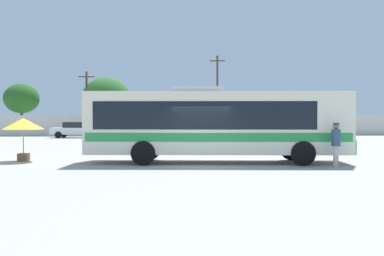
% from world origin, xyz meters
% --- Properties ---
extents(ground_plane, '(300.00, 300.00, 0.00)m').
position_xyz_m(ground_plane, '(0.00, 10.00, 0.00)').
color(ground_plane, '#A3A099').
extents(perimeter_wall, '(80.00, 0.30, 2.19)m').
position_xyz_m(perimeter_wall, '(0.00, 29.18, 1.10)').
color(perimeter_wall, beige).
rests_on(perimeter_wall, ground_plane).
extents(coach_bus_cream_green, '(11.76, 3.42, 3.40)m').
position_xyz_m(coach_bus_cream_green, '(0.71, 0.97, 1.82)').
color(coach_bus_cream_green, silver).
rests_on(coach_bus_cream_green, ground_plane).
extents(attendant_by_bus_door, '(0.51, 0.51, 1.82)m').
position_xyz_m(attendant_by_bus_door, '(5.48, -1.20, 1.04)').
color(attendant_by_bus_door, '#B7B2A8').
rests_on(attendant_by_bus_door, ground_plane).
extents(vendor_umbrella_near_gate_yellow, '(1.88, 1.88, 2.00)m').
position_xyz_m(vendor_umbrella_near_gate_yellow, '(-8.09, 2.14, 1.69)').
color(vendor_umbrella_near_gate_yellow, gray).
rests_on(vendor_umbrella_near_gate_yellow, ground_plane).
extents(parked_car_leftmost_white, '(4.63, 2.25, 1.53)m').
position_xyz_m(parked_car_leftmost_white, '(-10.27, 25.27, 0.81)').
color(parked_car_leftmost_white, silver).
rests_on(parked_car_leftmost_white, ground_plane).
extents(parked_car_second_silver, '(4.38, 2.07, 1.41)m').
position_xyz_m(parked_car_second_silver, '(-4.40, 25.72, 0.75)').
color(parked_car_second_silver, '#B7BABF').
rests_on(parked_car_second_silver, ground_plane).
extents(utility_pole_near, '(1.80, 0.24, 7.19)m').
position_xyz_m(utility_pole_near, '(-10.52, 32.60, 3.77)').
color(utility_pole_near, '#4C3823').
rests_on(utility_pole_near, ground_plane).
extents(utility_pole_far, '(1.79, 0.43, 9.13)m').
position_xyz_m(utility_pole_far, '(4.47, 32.82, 4.75)').
color(utility_pole_far, '#4C3823').
rests_on(utility_pole_far, ground_plane).
extents(roadside_tree_left, '(3.95, 3.95, 5.80)m').
position_xyz_m(roadside_tree_left, '(-17.89, 32.89, 4.11)').
color(roadside_tree_left, brown).
rests_on(roadside_tree_left, ground_plane).
extents(roadside_tree_midleft, '(5.70, 5.70, 6.68)m').
position_xyz_m(roadside_tree_midleft, '(-8.47, 34.08, 4.26)').
color(roadside_tree_midleft, brown).
rests_on(roadside_tree_midleft, ground_plane).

